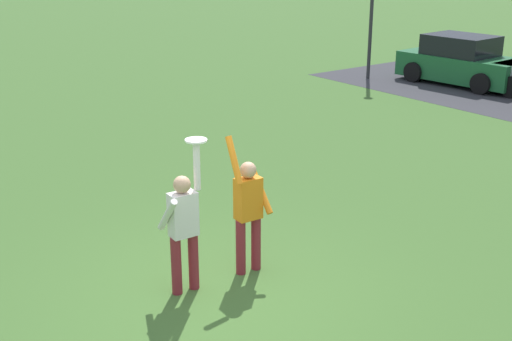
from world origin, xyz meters
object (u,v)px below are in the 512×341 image
person_catcher (183,224)px  person_defender (248,208)px  parked_car_green (462,62)px  frisbee_disc (196,140)px  lamppost_by_lot (372,1)px

person_catcher → person_defender: person_catcher is taller
person_defender → parked_car_green: person_defender is taller
person_defender → frisbee_disc: 1.37m
person_catcher → person_defender: size_ratio=1.02×
person_defender → lamppost_by_lot: lamppost_by_lot is taller
person_catcher → frisbee_disc: 1.13m
person_catcher → parked_car_green: (-6.46, 14.43, -0.25)m
person_defender → person_catcher: bearing=-0.0°
parked_car_green → lamppost_by_lot: (-2.48, -1.78, 1.86)m
parked_car_green → lamppost_by_lot: 3.57m
person_catcher → lamppost_by_lot: lamppost_by_lot is taller
person_catcher → frisbee_disc: (0.01, 0.22, 1.11)m
person_catcher → parked_car_green: bearing=26.8°
person_defender → parked_car_green: size_ratio=0.48×
parked_car_green → person_catcher: bearing=-69.7°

